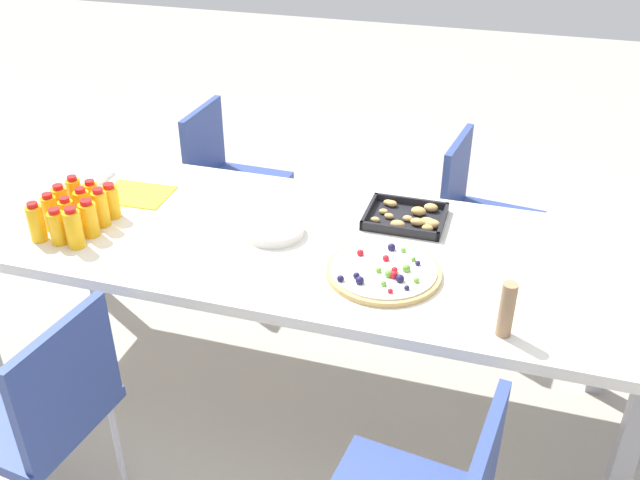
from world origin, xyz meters
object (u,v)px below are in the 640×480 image
(juice_bottle_8, at_px, (101,208))
(paper_folder, at_px, (136,194))
(juice_bottle_6, at_px, (61,204))
(juice_bottle_9, at_px, (75,195))
(fruit_pizza, at_px, (384,271))
(chair_far_left, at_px, (228,175))
(juice_bottle_2, at_px, (74,229))
(napkin_stack, at_px, (89,177))
(juice_bottle_3, at_px, (51,212))
(party_table, at_px, (294,251))
(cardboard_tube, at_px, (507,310))
(juice_bottle_4, at_px, (68,216))
(snack_tray, at_px, (408,218))
(juice_bottle_7, at_px, (83,206))
(juice_bottle_1, at_px, (57,227))
(chair_far_right, at_px, (478,213))
(juice_bottle_10, at_px, (92,198))
(juice_bottle_0, at_px, (36,223))
(chair_near_left, at_px, (44,408))
(plate_stack, at_px, (274,230))
(juice_bottle_11, at_px, (111,201))
(juice_bottle_5, at_px, (89,219))

(juice_bottle_8, distance_m, paper_folder, 0.26)
(juice_bottle_6, bearing_deg, juice_bottle_8, 3.01)
(juice_bottle_9, height_order, fruit_pizza, juice_bottle_9)
(chair_far_left, height_order, juice_bottle_2, juice_bottle_2)
(juice_bottle_2, distance_m, napkin_stack, 0.54)
(juice_bottle_6, bearing_deg, fruit_pizza, -0.50)
(juice_bottle_2, relative_size, juice_bottle_3, 1.07)
(party_table, bearing_deg, cardboard_tube, -24.53)
(party_table, bearing_deg, juice_bottle_6, -171.38)
(juice_bottle_9, distance_m, paper_folder, 0.24)
(juice_bottle_4, relative_size, snack_tray, 0.49)
(juice_bottle_4, bearing_deg, juice_bottle_3, 174.53)
(juice_bottle_7, bearing_deg, juice_bottle_1, -90.58)
(juice_bottle_9, bearing_deg, fruit_pizza, -4.06)
(chair_far_right, height_order, juice_bottle_10, juice_bottle_10)
(snack_tray, xyz_separation_m, cardboard_tube, (0.38, -0.57, 0.07))
(chair_far_left, height_order, juice_bottle_4, juice_bottle_4)
(juice_bottle_6, height_order, juice_bottle_8, juice_bottle_8)
(juice_bottle_3, bearing_deg, juice_bottle_6, 91.11)
(juice_bottle_8, bearing_deg, napkin_stack, 129.80)
(juice_bottle_8, height_order, juice_bottle_10, juice_bottle_8)
(juice_bottle_0, relative_size, snack_tray, 0.51)
(chair_near_left, xyz_separation_m, juice_bottle_4, (-0.26, 0.59, 0.29))
(juice_bottle_0, bearing_deg, juice_bottle_10, 72.78)
(chair_far_right, relative_size, juice_bottle_8, 5.63)
(chair_near_left, distance_m, juice_bottle_10, 0.84)
(juice_bottle_6, xyz_separation_m, juice_bottle_8, (0.16, 0.01, 0.00))
(napkin_stack, xyz_separation_m, cardboard_tube, (1.69, -0.54, 0.08))
(cardboard_tube, bearing_deg, chair_far_right, 98.15)
(party_table, relative_size, plate_stack, 11.57)
(juice_bottle_9, height_order, juice_bottle_11, juice_bottle_9)
(chair_near_left, height_order, napkin_stack, chair_near_left)
(chair_far_right, xyz_separation_m, napkin_stack, (-1.53, -0.60, 0.23))
(juice_bottle_6, distance_m, cardboard_tube, 1.60)
(juice_bottle_2, distance_m, juice_bottle_5, 0.08)
(chair_far_right, distance_m, juice_bottle_1, 1.74)
(napkin_stack, bearing_deg, juice_bottle_6, -72.05)
(juice_bottle_9, bearing_deg, juice_bottle_7, -40.53)
(juice_bottle_9, height_order, paper_folder, juice_bottle_9)
(juice_bottle_0, height_order, fruit_pizza, juice_bottle_0)
(juice_bottle_6, bearing_deg, napkin_stack, 107.95)
(juice_bottle_5, height_order, juice_bottle_8, juice_bottle_8)
(juice_bottle_0, bearing_deg, fruit_pizza, 6.52)
(juice_bottle_6, bearing_deg, paper_folder, 59.50)
(chair_far_left, relative_size, juice_bottle_11, 6.18)
(party_table, xyz_separation_m, juice_bottle_11, (-0.69, -0.05, 0.12))
(juice_bottle_7, bearing_deg, juice_bottle_4, -95.31)
(chair_far_left, relative_size, juice_bottle_10, 6.28)
(snack_tray, bearing_deg, napkin_stack, -178.40)
(plate_stack, height_order, cardboard_tube, cardboard_tube)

